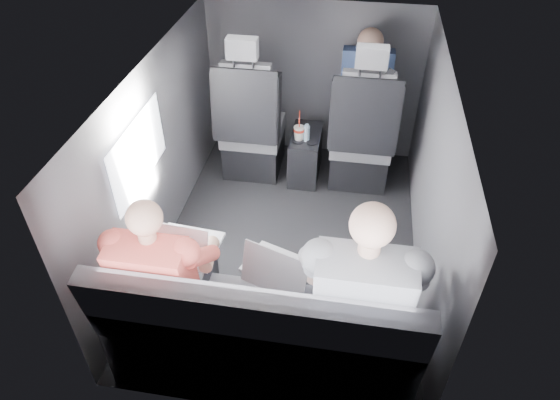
% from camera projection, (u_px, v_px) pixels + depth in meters
% --- Properties ---
extents(floor, '(2.60, 2.60, 0.00)m').
position_uv_depth(floor, '(290.00, 243.00, 3.67)').
color(floor, black).
rests_on(floor, ground).
extents(ceiling, '(2.60, 2.60, 0.00)m').
position_uv_depth(ceiling, '(293.00, 71.00, 2.82)').
color(ceiling, '#B2B2AD').
rests_on(ceiling, panel_back).
extents(panel_left, '(0.02, 2.60, 1.35)m').
position_uv_depth(panel_left, '(159.00, 156.00, 3.36)').
color(panel_left, '#56565B').
rests_on(panel_left, floor).
extents(panel_right, '(0.02, 2.60, 1.35)m').
position_uv_depth(panel_right, '(433.00, 182.00, 3.13)').
color(panel_right, '#56565B').
rests_on(panel_right, floor).
extents(panel_front, '(1.80, 0.02, 1.35)m').
position_uv_depth(panel_front, '(313.00, 81.00, 4.24)').
color(panel_front, '#56565B').
rests_on(panel_front, floor).
extents(panel_back, '(1.80, 0.02, 1.35)m').
position_uv_depth(panel_back, '(249.00, 334.00, 2.25)').
color(panel_back, '#56565B').
rests_on(panel_back, floor).
extents(side_window, '(0.02, 0.75, 0.42)m').
position_uv_depth(side_window, '(139.00, 153.00, 2.98)').
color(side_window, white).
rests_on(side_window, panel_left).
extents(seatbelt, '(0.35, 0.11, 0.59)m').
position_uv_depth(seatbelt, '(366.00, 108.00, 3.62)').
color(seatbelt, black).
rests_on(seatbelt, front_seat_right).
extents(front_seat_left, '(0.52, 0.58, 1.26)m').
position_uv_depth(front_seat_left, '(252.00, 132.00, 4.12)').
color(front_seat_left, black).
rests_on(front_seat_left, floor).
extents(front_seat_right, '(0.52, 0.58, 1.26)m').
position_uv_depth(front_seat_right, '(361.00, 142.00, 4.00)').
color(front_seat_right, black).
rests_on(front_seat_right, floor).
extents(center_console, '(0.24, 0.48, 0.41)m').
position_uv_depth(center_console, '(305.00, 155.00, 4.22)').
color(center_console, black).
rests_on(center_console, floor).
extents(rear_bench, '(1.60, 0.57, 0.92)m').
position_uv_depth(rear_bench, '(261.00, 339.00, 2.66)').
color(rear_bench, '#5B5B60').
rests_on(rear_bench, floor).
extents(soda_cup, '(0.09, 0.09, 0.27)m').
position_uv_depth(soda_cup, '(299.00, 133.00, 3.98)').
color(soda_cup, white).
rests_on(soda_cup, center_console).
extents(water_bottle, '(0.05, 0.05, 0.15)m').
position_uv_depth(water_bottle, '(307.00, 133.00, 3.98)').
color(water_bottle, '#A6CEE1').
rests_on(water_bottle, center_console).
extents(laptop_white, '(0.37, 0.36, 0.26)m').
position_uv_depth(laptop_white, '(184.00, 245.00, 2.75)').
color(laptop_white, silver).
rests_on(laptop_white, passenger_rear_left).
extents(laptop_silver, '(0.42, 0.42, 0.25)m').
position_uv_depth(laptop_silver, '(277.00, 268.00, 2.62)').
color(laptop_silver, '#A8A8AC').
rests_on(laptop_silver, rear_bench).
extents(laptop_black, '(0.42, 0.44, 0.25)m').
position_uv_depth(laptop_black, '(358.00, 275.00, 2.58)').
color(laptop_black, black).
rests_on(laptop_black, passenger_rear_right).
extents(passenger_rear_left, '(0.48, 0.60, 1.19)m').
position_uv_depth(passenger_rear_left, '(168.00, 275.00, 2.61)').
color(passenger_rear_left, '#313236').
rests_on(passenger_rear_left, rear_bench).
extents(passenger_rear_right, '(0.55, 0.66, 1.30)m').
position_uv_depth(passenger_rear_right, '(360.00, 294.00, 2.45)').
color(passenger_rear_right, navy).
rests_on(passenger_rear_right, rear_bench).
extents(passenger_front_right, '(0.40, 0.40, 0.80)m').
position_uv_depth(passenger_front_right, '(365.00, 87.00, 3.98)').
color(passenger_front_right, navy).
rests_on(passenger_front_right, front_seat_right).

